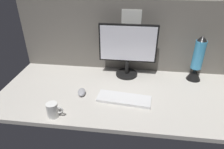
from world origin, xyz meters
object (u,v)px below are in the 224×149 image
at_px(monitor, 128,48).
at_px(mug_ceramic_white, 53,110).
at_px(lava_lamp, 197,62).
at_px(keyboard, 124,99).
at_px(mouse, 82,92).

height_order(monitor, mug_ceramic_white, monitor).
relative_size(mug_ceramic_white, lava_lamp, 0.28).
bearing_deg(monitor, lava_lamp, -0.85).
height_order(keyboard, mouse, mouse).
bearing_deg(lava_lamp, keyboard, -146.86).
bearing_deg(keyboard, mug_ceramic_white, -146.76).
distance_m(keyboard, mug_ceramic_white, 0.48).
distance_m(monitor, keyboard, 0.43).
xyz_separation_m(keyboard, mug_ceramic_white, (-0.42, -0.22, 0.04)).
bearing_deg(monitor, mug_ceramic_white, -125.84).
height_order(keyboard, mug_ceramic_white, mug_ceramic_white).
height_order(mug_ceramic_white, lava_lamp, lava_lamp).
distance_m(keyboard, lava_lamp, 0.66).
distance_m(keyboard, mouse, 0.31).
bearing_deg(mug_ceramic_white, keyboard, 27.35).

